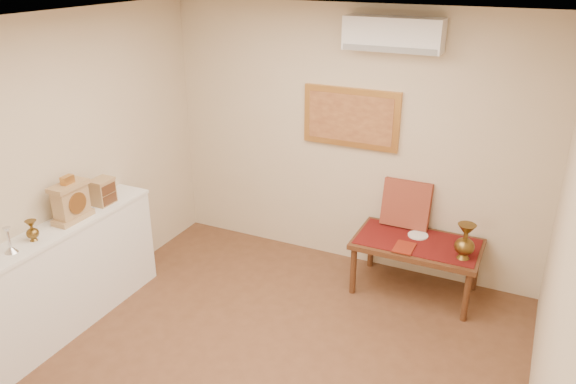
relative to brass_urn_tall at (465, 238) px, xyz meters
The scene contains 18 objects.
floor 2.30m from the brass_urn_tall, 126.79° to the right, with size 4.50×4.50×0.00m, color brown.
ceiling 2.90m from the brass_urn_tall, 126.79° to the right, with size 4.50×4.50×0.00m, color white.
wall_back 1.51m from the brass_urn_tall, 158.38° to the left, with size 4.00×0.02×2.70m, color beige.
wall_left 3.77m from the brass_urn_tall, 152.25° to the right, with size 0.02×4.50×2.70m, color beige.
wall_right 1.96m from the brass_urn_tall, 67.98° to the right, with size 0.02×4.50×2.70m, color beige.
candlestick 3.81m from the brass_urn_tall, 144.77° to the right, with size 0.10×0.10×0.21m, color silver, non-canonical shape.
brass_urn_small 3.69m from the brass_urn_tall, 147.54° to the right, with size 0.10×0.10×0.23m, color brown, non-canonical shape.
table_cloth 0.52m from the brass_urn_tall, 162.12° to the left, with size 1.14×0.59×0.01m, color #5F110F.
brass_urn_tall is the anchor object (origin of this frame).
plate 0.57m from the brass_urn_tall, 151.37° to the left, with size 0.20×0.20×0.01m, color white.
menu 0.57m from the brass_urn_tall, behind, with size 0.18×0.25×0.01m, color maroon.
cushion 0.78m from the brass_urn_tall, 146.38° to the left, with size 0.48×0.10×0.48m, color maroon.
display_ledge 3.58m from the brass_urn_tall, 150.94° to the right, with size 0.37×2.02×0.98m.
mantel_clock 3.48m from the brass_urn_tall, 153.41° to the right, with size 0.17×0.36×0.41m.
wooden_chest 3.33m from the brass_urn_tall, 159.35° to the right, with size 0.16×0.21×0.24m.
low_table 0.55m from the brass_urn_tall, 162.12° to the left, with size 1.20×0.70×0.55m.
painting 1.62m from the brass_urn_tall, 159.42° to the left, with size 1.00×0.06×0.60m.
ac_unit 1.95m from the brass_urn_tall, 156.90° to the left, with size 0.90×0.25×0.30m.
Camera 1 is at (1.77, -2.99, 3.11)m, focal length 35.00 mm.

